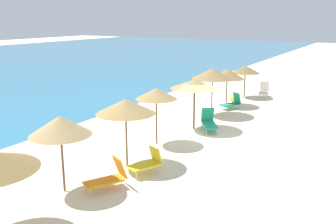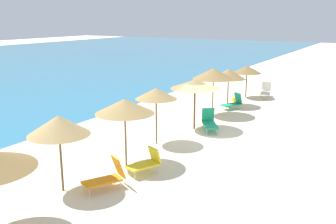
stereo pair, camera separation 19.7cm
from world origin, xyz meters
name	(u,v)px [view 1 (the left image)]	position (x,y,z in m)	size (l,w,h in m)	color
ground_plane	(203,135)	(0.00, 0.00, 0.00)	(160.00, 160.00, 0.00)	beige
beach_umbrella_1	(60,126)	(-8.48, 1.45, 2.38)	(2.12, 2.12, 2.72)	brown
beach_umbrella_2	(126,106)	(-5.42, 0.96, 2.48)	(2.38, 2.38, 2.78)	brown
beach_umbrella_3	(156,94)	(-2.44, 1.36, 2.44)	(1.97, 1.97, 2.71)	brown
beach_umbrella_4	(195,84)	(0.68, 0.89, 2.47)	(2.60, 2.60, 2.71)	brown
beach_umbrella_5	(213,73)	(3.99, 1.28, 2.59)	(2.54, 2.54, 2.92)	brown
beach_umbrella_6	(227,74)	(6.83, 1.42, 2.20)	(2.29, 2.29, 2.55)	brown
beach_umbrella_7	(245,69)	(10.19, 1.28, 2.12)	(2.14, 2.14, 2.40)	brown
lounge_chair_0	(209,122)	(0.86, 0.08, 0.47)	(1.67, 1.43, 1.12)	#199972
lounge_chair_1	(232,102)	(6.14, 0.75, 0.44)	(1.48, 1.25, 1.06)	#199972
lounge_chair_2	(264,91)	(11.13, 0.04, 0.47)	(1.64, 0.97, 1.13)	white
lounge_chair_3	(147,162)	(-5.74, -0.24, 0.46)	(1.43, 1.10, 1.00)	yellow
lounge_chair_4	(109,177)	(-7.57, 0.19, 0.47)	(1.59, 1.24, 1.14)	orange
beach_ball	(233,99)	(8.27, 1.48, 0.20)	(0.39, 0.39, 0.39)	yellow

